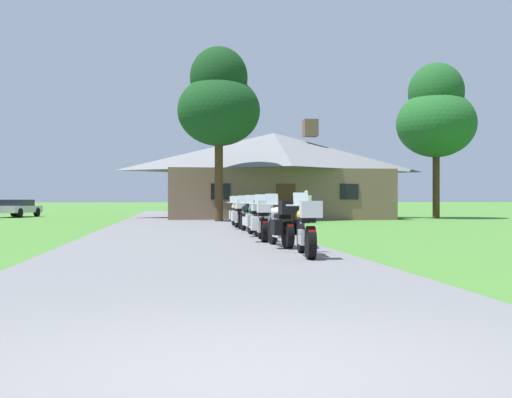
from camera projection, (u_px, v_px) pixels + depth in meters
name	position (u px, v px, depth m)	size (l,w,h in m)	color
ground_plane	(185.00, 230.00, 23.78)	(500.00, 500.00, 0.00)	#42752D
asphalt_driveway	(186.00, 232.00, 21.79)	(6.40, 80.00, 0.06)	slate
motorcycle_yellow_nearest_to_camera	(307.00, 229.00, 12.27)	(0.66, 2.08, 1.30)	black
motorcycle_silver_second_in_row	(283.00, 224.00, 14.67)	(0.82, 2.08, 1.30)	black
motorcycle_black_third_in_row	(263.00, 221.00, 16.87)	(0.79, 2.08, 1.30)	black
motorcycle_green_fourth_in_row	(256.00, 218.00, 19.29)	(0.76, 2.08, 1.30)	black
motorcycle_black_fifth_in_row	(248.00, 216.00, 21.63)	(0.68, 2.08, 1.30)	black
motorcycle_orange_sixth_in_row	(240.00, 215.00, 24.00)	(0.73, 2.08, 1.30)	black
motorcycle_silver_farthest_in_row	(237.00, 213.00, 26.12)	(0.75, 2.08, 1.30)	black
stone_lodge	(274.00, 174.00, 39.33)	(14.21, 9.09, 6.40)	brown
bystander_white_shirt_near_lodge	(306.00, 205.00, 30.86)	(0.55, 0.22, 1.67)	navy
tree_right_of_lodge	(436.00, 115.00, 38.83)	(5.00, 5.00, 9.90)	#422D19
tree_by_lodge_front	(219.00, 101.00, 32.25)	(4.37, 4.37, 9.28)	#422D19
parked_silver_sedan_far_left	(17.00, 208.00, 41.79)	(2.73, 4.50, 1.20)	#ADAFB7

